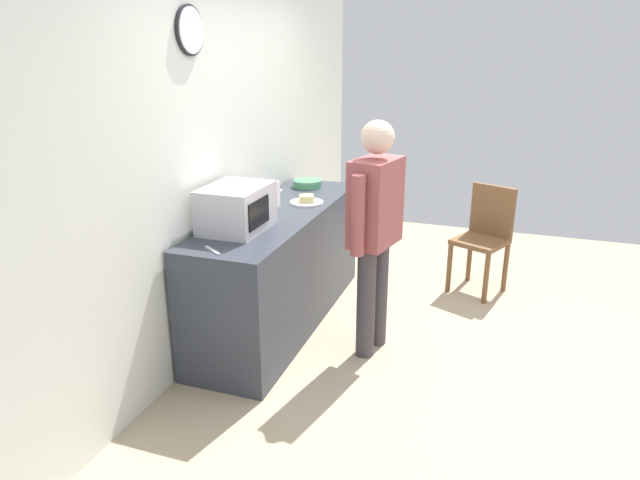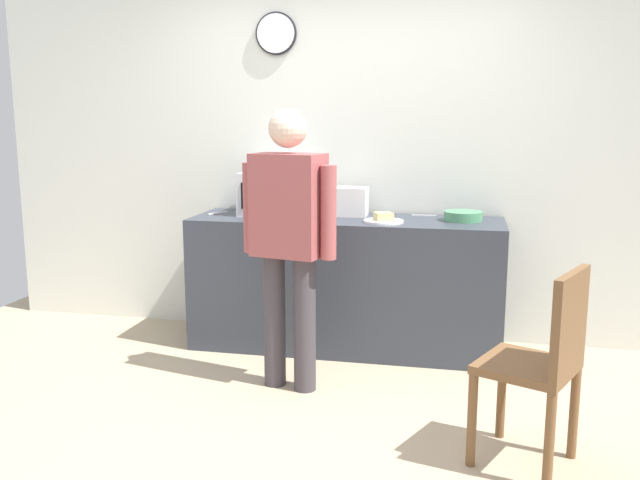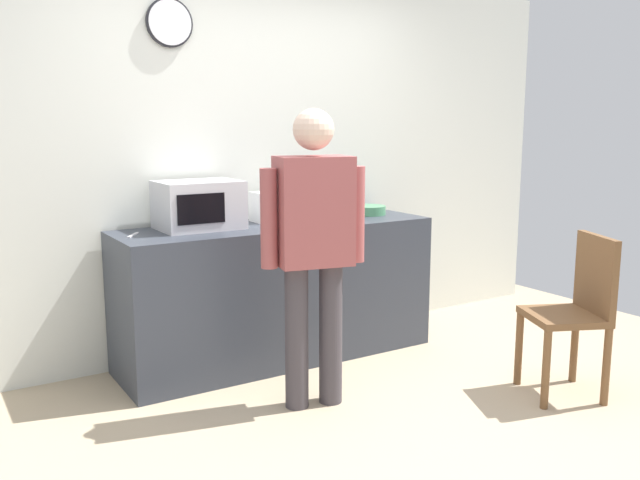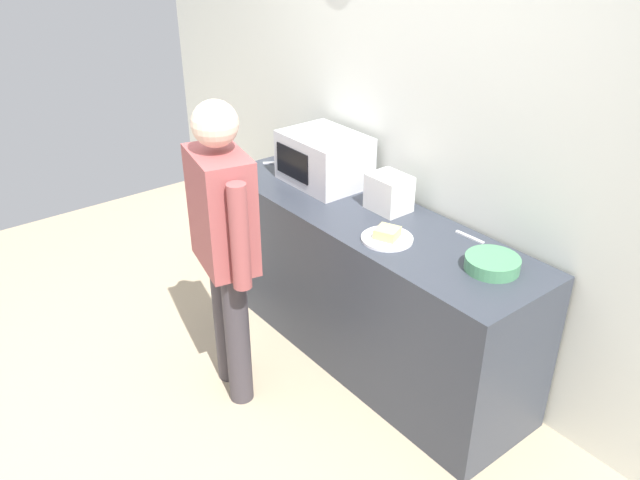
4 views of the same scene
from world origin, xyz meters
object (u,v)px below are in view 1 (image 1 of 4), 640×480
microwave (237,208)px  spoon_utensil (212,250)px  salad_bowl (307,183)px  fork_utensil (278,192)px  sandwich_plate (307,201)px  toaster (263,196)px  wooden_chair (485,234)px  person_standing (375,223)px

microwave → spoon_utensil: size_ratio=2.94×
salad_bowl → fork_utensil: size_ratio=1.50×
salad_bowl → spoon_utensil: salad_bowl is taller
sandwich_plate → toaster: toaster is taller
spoon_utensil → wooden_chair: bearing=-35.5°
microwave → wooden_chair: microwave is taller
toaster → fork_utensil: bearing=10.7°
spoon_utensil → wooden_chair: size_ratio=0.18×
microwave → wooden_chair: bearing=-42.9°
person_standing → wooden_chair: size_ratio=1.75×
microwave → wooden_chair: size_ratio=0.53×
microwave → person_standing: 0.94m
wooden_chair → spoon_utensil: bearing=144.5°
spoon_utensil → salad_bowl: bearing=0.7°
fork_utensil → wooden_chair: (0.65, -1.68, -0.39)m
microwave → wooden_chair: 2.34m
sandwich_plate → wooden_chair: size_ratio=0.28×
toaster → sandwich_plate: bearing=-44.5°
salad_bowl → person_standing: bearing=-139.1°
toaster → spoon_utensil: (-0.95, -0.09, -0.10)m
salad_bowl → spoon_utensil: 1.72m
microwave → spoon_utensil: (-0.44, -0.05, -0.15)m
fork_utensil → person_standing: (-0.71, -1.01, 0.04)m
salad_bowl → wooden_chair: bearing=-75.9°
toaster → wooden_chair: bearing=-54.2°
toaster → wooden_chair: size_ratio=0.23×
microwave → fork_utensil: microwave is taller
microwave → fork_utensil: (1.02, 0.13, -0.15)m
spoon_utensil → toaster: bearing=5.5°
fork_utensil → microwave: bearing=-172.5°
sandwich_plate → spoon_utensil: size_ratio=1.55×
microwave → person_standing: size_ratio=0.30×
toaster → person_standing: 0.94m
person_standing → wooden_chair: 1.58m
toaster → salad_bowl: bearing=-5.3°
wooden_chair → person_standing: bearing=153.7°
person_standing → toaster: bearing=77.0°
sandwich_plate → person_standing: 0.82m
microwave → wooden_chair: (1.67, -1.55, -0.54)m
microwave → fork_utensil: size_ratio=2.94×
toaster → microwave: bearing=-175.5°
wooden_chair → sandwich_plate: bearing=123.7°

